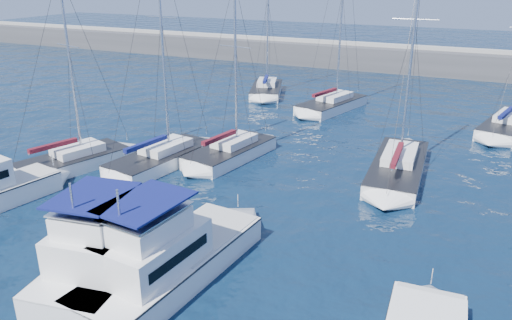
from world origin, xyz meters
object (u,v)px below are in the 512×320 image
at_px(motor_yacht_port_inner, 112,252).
at_px(sailboat_mid_c, 231,152).
at_px(sailboat_mid_a, 73,161).
at_px(sailboat_mid_b, 162,158).
at_px(sailboat_back_c, 508,126).
at_px(motor_yacht_stbd_inner, 166,260).
at_px(sailboat_back_b, 332,104).
at_px(sailboat_mid_d, 398,167).
at_px(sailboat_back_a, 267,89).

relative_size(motor_yacht_port_inner, sailboat_mid_c, 0.75).
bearing_deg(sailboat_mid_a, sailboat_mid_c, 51.94).
height_order(sailboat_mid_b, sailboat_back_c, sailboat_mid_b).
xyz_separation_m(motor_yacht_stbd_inner, sailboat_mid_b, (-8.29, 11.57, -0.60)).
relative_size(motor_yacht_stbd_inner, sailboat_mid_b, 0.63).
distance_m(motor_yacht_stbd_inner, sailboat_back_c, 33.05).
bearing_deg(sailboat_back_c, sailboat_mid_a, -127.71).
bearing_deg(motor_yacht_port_inner, sailboat_back_b, 79.81).
xyz_separation_m(motor_yacht_stbd_inner, sailboat_mid_d, (6.90, 16.73, -0.62)).
bearing_deg(sailboat_back_b, sailboat_mid_d, -41.97).
relative_size(motor_yacht_port_inner, sailboat_mid_d, 0.59).
distance_m(sailboat_mid_c, sailboat_back_a, 20.10).
bearing_deg(sailboat_mid_a, motor_yacht_stbd_inner, -14.89).
bearing_deg(sailboat_back_b, sailboat_back_a, 175.29).
bearing_deg(sailboat_back_b, sailboat_mid_b, -92.39).
xyz_separation_m(sailboat_mid_d, sailboat_back_a, (-17.09, 17.23, 0.03)).
bearing_deg(sailboat_back_a, sailboat_mid_b, -103.98).
distance_m(sailboat_mid_d, sailboat_back_b, 16.57).
bearing_deg(motor_yacht_port_inner, sailboat_back_c, 53.28).
bearing_deg(sailboat_back_b, motor_yacht_stbd_inner, -70.42).
xyz_separation_m(sailboat_mid_c, sailboat_back_c, (18.09, 15.46, -0.00)).
relative_size(motor_yacht_stbd_inner, sailboat_mid_c, 0.80).
bearing_deg(sailboat_mid_b, motor_yacht_stbd_inner, -45.17).
bearing_deg(sailboat_mid_a, sailboat_back_b, 79.99).
bearing_deg(sailboat_back_c, sailboat_mid_b, -125.99).
bearing_deg(sailboat_back_c, motor_yacht_stbd_inner, -100.56).
bearing_deg(motor_yacht_stbd_inner, motor_yacht_port_inner, -164.31).
relative_size(motor_yacht_stbd_inner, sailboat_back_c, 0.75).
xyz_separation_m(motor_yacht_port_inner, sailboat_mid_a, (-10.93, 9.00, -0.62)).
distance_m(sailboat_mid_a, sailboat_mid_b, 5.98).
xyz_separation_m(motor_yacht_stbd_inner, sailboat_mid_a, (-13.46, 8.55, -0.62)).
xyz_separation_m(motor_yacht_port_inner, sailboat_mid_c, (-1.98, 15.13, -0.63)).
relative_size(sailboat_mid_a, sailboat_back_c, 0.98).
xyz_separation_m(sailboat_mid_c, sailboat_back_a, (-5.67, 19.28, 0.04)).
bearing_deg(sailboat_mid_d, sailboat_back_a, 131.71).
height_order(sailboat_mid_b, sailboat_back_b, sailboat_back_b).
bearing_deg(sailboat_mid_b, sailboat_mid_d, 27.95).
bearing_deg(sailboat_back_a, sailboat_back_b, -39.65).
xyz_separation_m(sailboat_mid_c, sailboat_back_b, (2.66, 16.12, 0.05)).
bearing_deg(sailboat_mid_a, sailboat_back_c, 56.15).
bearing_deg(sailboat_back_b, sailboat_mid_c, -83.24).
relative_size(sailboat_mid_a, sailboat_back_a, 0.82).
distance_m(sailboat_mid_a, sailboat_back_b, 25.08).
relative_size(motor_yacht_stbd_inner, sailboat_back_b, 0.57).
bearing_deg(sailboat_mid_c, sailboat_back_c, 50.96).
bearing_deg(sailboat_mid_a, sailboat_back_a, 100.21).
bearing_deg(sailboat_mid_b, sailboat_mid_c, 48.59).
bearing_deg(motor_yacht_stbd_inner, sailboat_mid_a, 153.17).
bearing_deg(motor_yacht_port_inner, sailboat_mid_d, 52.28).
bearing_deg(sailboat_mid_d, sailboat_back_b, 118.87).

